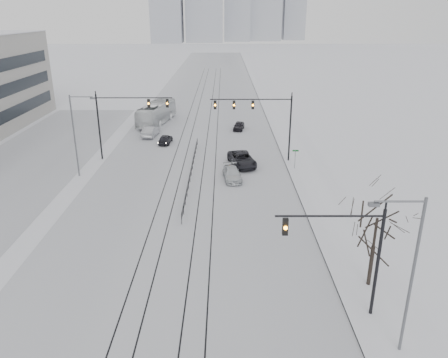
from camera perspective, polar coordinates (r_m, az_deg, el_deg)
road at (r=77.52m, az=-2.73°, el=8.22°), size 22.00×260.00×0.02m
sidewalk_east at (r=78.06m, az=7.32°, el=8.21°), size 5.00×260.00×0.16m
curb at (r=77.79m, az=5.51°, el=8.22°), size 0.10×260.00×0.12m
parking_strip at (r=58.32m, az=-23.93°, el=2.12°), size 14.00×60.00×0.03m
tram_rails at (r=58.20m, az=-3.60°, el=3.89°), size 5.30×180.00×0.01m
traffic_mast_near at (r=25.90m, az=16.27°, el=-8.74°), size 6.10×0.37×7.00m
traffic_mast_ne at (r=51.98m, az=5.03°, el=8.33°), size 9.60×0.37×8.00m
traffic_mast_nw at (r=54.17m, az=-13.11°, el=8.18°), size 9.10×0.37×8.00m
street_light_east at (r=23.80m, az=22.87°, el=-10.65°), size 2.73×0.25×9.00m
street_light_west at (r=49.64m, az=-18.71°, el=6.05°), size 2.73×0.25×9.00m
bare_tree at (r=29.19m, az=19.27°, el=-5.76°), size 4.40×4.40×6.10m
median_fence at (r=48.58m, az=-4.29°, el=1.01°), size 0.06×24.00×1.00m
street_sign at (r=50.65m, az=9.29°, el=2.92°), size 0.70×0.06×2.40m
sedan_sb_inner at (r=61.11m, az=-7.67°, el=5.18°), size 1.85×3.86×1.27m
sedan_sb_outer at (r=65.08m, az=-9.55°, el=6.17°), size 2.24×4.91×1.56m
sedan_nb_front at (r=51.65m, az=2.36°, el=2.58°), size 3.66×6.04×1.57m
sedan_nb_right at (r=47.29m, az=1.07°, el=0.66°), size 2.31×4.61×1.29m
sedan_nb_far at (r=67.96m, az=1.95°, el=6.94°), size 2.06×3.84×1.24m
box_truck at (r=72.80m, az=-8.78°, el=8.51°), size 5.15×12.43×3.37m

